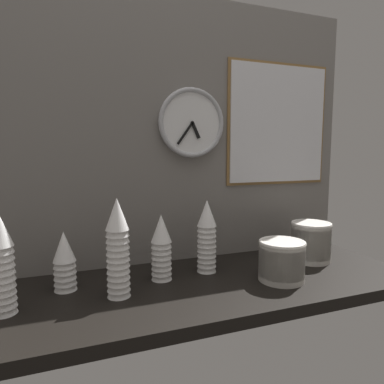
% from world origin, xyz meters
% --- Properties ---
extents(ground_plane, '(1.60, 0.56, 0.04)m').
position_xyz_m(ground_plane, '(0.00, 0.00, -0.02)').
color(ground_plane, black).
extents(wall_tiled_back, '(1.60, 0.03, 1.05)m').
position_xyz_m(wall_tiled_back, '(0.00, 0.27, 0.53)').
color(wall_tiled_back, slate).
rests_on(wall_tiled_back, ground_plane).
extents(cup_stack_far_left, '(0.07, 0.07, 0.29)m').
position_xyz_m(cup_stack_far_left, '(-0.57, -0.03, 0.15)').
color(cup_stack_far_left, white).
rests_on(cup_stack_far_left, ground_plane).
extents(cup_stack_center_right, '(0.07, 0.07, 0.27)m').
position_xyz_m(cup_stack_center_right, '(0.08, 0.08, 0.14)').
color(cup_stack_center_right, white).
rests_on(cup_stack_center_right, ground_plane).
extents(cup_stack_left, '(0.07, 0.07, 0.19)m').
position_xyz_m(cup_stack_left, '(-0.41, 0.08, 0.10)').
color(cup_stack_left, white).
rests_on(cup_stack_left, ground_plane).
extents(cup_stack_center_left, '(0.07, 0.07, 0.31)m').
position_xyz_m(cup_stack_center_left, '(-0.26, -0.03, 0.15)').
color(cup_stack_center_left, white).
rests_on(cup_stack_center_left, ground_plane).
extents(cup_stack_center, '(0.07, 0.07, 0.23)m').
position_xyz_m(cup_stack_center, '(-0.10, 0.06, 0.12)').
color(cup_stack_center, white).
rests_on(cup_stack_center, ground_plane).
extents(bowl_stack_far_right, '(0.16, 0.16, 0.16)m').
position_xyz_m(bowl_stack_far_right, '(0.53, 0.05, 0.08)').
color(bowl_stack_far_right, beige).
rests_on(bowl_stack_far_right, ground_plane).
extents(bowl_stack_right, '(0.16, 0.16, 0.14)m').
position_xyz_m(bowl_stack_right, '(0.29, -0.09, 0.07)').
color(bowl_stack_right, beige).
rests_on(bowl_stack_right, ground_plane).
extents(wall_clock, '(0.28, 0.03, 0.28)m').
position_xyz_m(wall_clock, '(0.08, 0.23, 0.56)').
color(wall_clock, white).
extents(menu_board, '(0.50, 0.01, 0.53)m').
position_xyz_m(menu_board, '(0.49, 0.24, 0.57)').
color(menu_board, olive).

